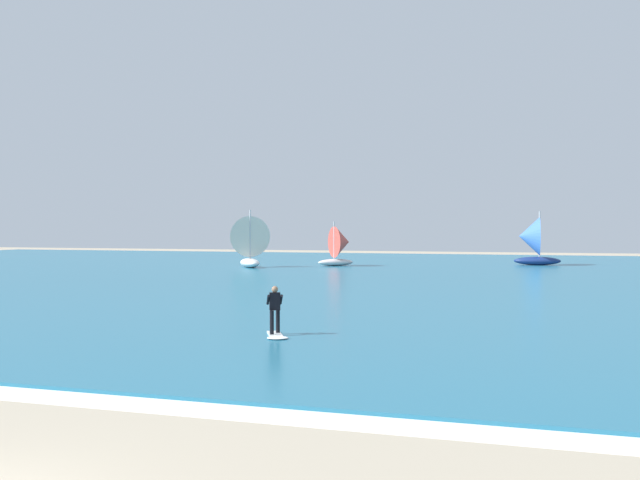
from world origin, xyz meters
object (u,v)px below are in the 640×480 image
object	(u,v)px
kitesurfer	(275,318)
sailboat_near_shore	(248,241)
sailboat_heeled_over	(340,246)
sailboat_mid_right	(531,240)

from	to	relation	value
kitesurfer	sailboat_near_shore	distance (m)	44.65
sailboat_heeled_over	sailboat_mid_right	size ratio (longest dim) A/B	0.81
sailboat_near_shore	sailboat_mid_right	world-z (taller)	sailboat_near_shore
sailboat_heeled_over	sailboat_mid_right	xyz separation A→B (m)	(17.29, 7.10, 0.46)
kitesurfer	sailboat_mid_right	world-z (taller)	sailboat_mid_right
kitesurfer	sailboat_mid_right	distance (m)	52.77
sailboat_heeled_over	sailboat_near_shore	xyz separation A→B (m)	(-7.52, -4.80, 0.48)
sailboat_near_shore	sailboat_mid_right	xyz separation A→B (m)	(24.81, 11.90, -0.02)
sailboat_mid_right	kitesurfer	bearing A→B (deg)	-96.61
kitesurfer	sailboat_heeled_over	world-z (taller)	sailboat_heeled_over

